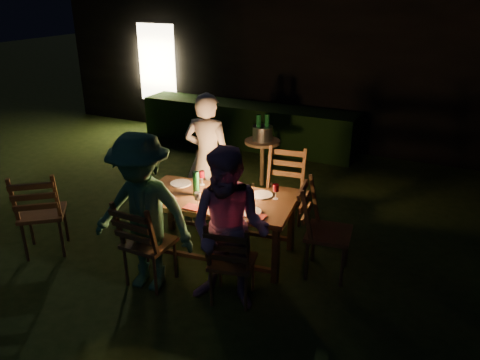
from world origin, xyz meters
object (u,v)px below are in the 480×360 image
at_px(chair_near_right, 232,275).
at_px(person_opp_right, 230,231).
at_px(bottle_table, 196,183).
at_px(bottle_bucket_b, 267,130).
at_px(chair_end, 326,246).
at_px(dining_table, 217,203).
at_px(chair_spare, 44,227).
at_px(lantern, 223,184).
at_px(person_house_side, 208,158).
at_px(bottle_bucket_a, 259,130).
at_px(side_table, 262,146).
at_px(person_opp_left, 143,214).
at_px(ice_bucket, 263,133).
at_px(chair_near_left, 149,257).
at_px(chair_far_right, 281,207).
at_px(chair_far_left, 207,199).

bearing_deg(chair_near_right, person_opp_right, -97.81).
height_order(bottle_table, bottle_bucket_b, bottle_bucket_b).
height_order(chair_end, bottle_bucket_b, chair_end).
height_order(dining_table, chair_spare, chair_spare).
xyz_separation_m(chair_spare, lantern, (1.85, 0.89, 0.54)).
height_order(person_house_side, bottle_bucket_a, person_house_side).
bearing_deg(side_table, person_opp_left, -90.22).
relative_size(bottle_table, bottle_bucket_b, 0.88).
bearing_deg(chair_end, side_table, -148.32).
bearing_deg(bottle_bucket_a, chair_spare, -116.31).
relative_size(chair_near_right, ice_bucket, 3.11).
xyz_separation_m(chair_near_left, chair_near_right, (0.90, 0.11, -0.02)).
bearing_deg(person_opp_right, side_table, 100.62).
relative_size(person_opp_left, lantern, 4.70).
height_order(dining_table, chair_end, chair_end).
bearing_deg(lantern, chair_near_left, -114.76).
bearing_deg(person_house_side, bottle_table, 103.71).
bearing_deg(chair_spare, bottle_table, -10.82).
relative_size(person_opp_right, side_table, 2.21).
bearing_deg(bottle_table, dining_table, 6.74).
xyz_separation_m(person_opp_left, lantern, (0.39, 0.92, 0.04)).
height_order(chair_far_right, person_house_side, person_house_side).
distance_m(chair_spare, ice_bucket, 3.29).
height_order(chair_near_right, ice_bucket, ice_bucket).
relative_size(chair_far_right, person_opp_right, 0.67).
xyz_separation_m(side_table, bottle_bucket_a, (-0.05, -0.04, 0.25)).
bearing_deg(chair_far_left, chair_near_left, 84.67).
distance_m(person_house_side, bottle_bucket_a, 1.27).
relative_size(lantern, ice_bucket, 1.17).
bearing_deg(person_opp_left, chair_end, 26.04).
bearing_deg(side_table, chair_near_left, -90.39).
height_order(dining_table, bottle_bucket_b, bottle_bucket_b).
height_order(chair_end, person_opp_right, person_opp_right).
bearing_deg(chair_near_left, chair_far_right, 64.89).
bearing_deg(lantern, chair_far_right, 62.06).
bearing_deg(bottle_table, person_opp_left, -96.97).
bearing_deg(chair_spare, chair_far_left, 12.49).
bearing_deg(chair_near_right, dining_table, 114.78).
xyz_separation_m(chair_spare, person_house_side, (1.26, 1.60, 0.52)).
height_order(lantern, bottle_bucket_a, lantern).
xyz_separation_m(dining_table, lantern, (0.04, 0.06, 0.23)).
relative_size(person_opp_right, bottle_table, 5.71).
height_order(bottle_bucket_a, bottle_bucket_b, same).
height_order(chair_spare, bottle_bucket_a, chair_spare).
relative_size(dining_table, person_opp_left, 1.08).
distance_m(chair_end, person_opp_right, 1.23).
height_order(ice_bucket, bottle_bucket_b, bottle_bucket_b).
xyz_separation_m(chair_near_left, chair_far_right, (0.81, 1.65, 0.02)).
xyz_separation_m(person_opp_left, bottle_bucket_a, (-0.04, 2.89, 0.06)).
relative_size(chair_far_left, chair_end, 0.86).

